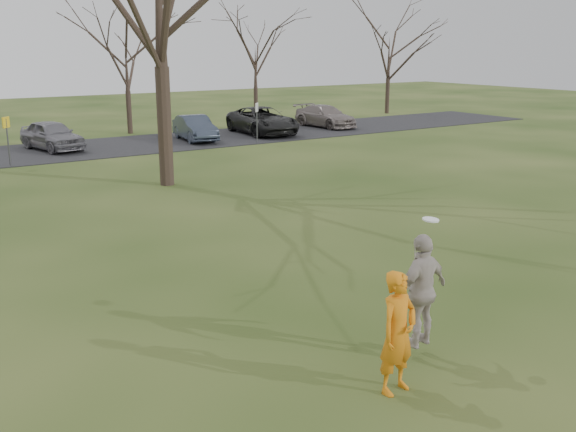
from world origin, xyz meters
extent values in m
plane|color=#1E380F|center=(0.00, 0.00, 0.00)|extent=(120.00, 120.00, 0.00)
cube|color=black|center=(0.00, 25.00, 0.02)|extent=(62.00, 6.50, 0.04)
imported|color=orange|center=(-1.14, -0.60, 0.92)|extent=(0.73, 0.54, 1.85)
imported|color=slate|center=(0.63, 25.47, 0.74)|extent=(2.50, 4.38, 1.41)
imported|color=#303948|center=(7.75, 24.60, 0.69)|extent=(1.91, 4.10, 1.30)
imported|color=black|center=(12.11, 24.92, 0.79)|extent=(2.93, 5.57, 1.49)
imported|color=gray|center=(17.00, 25.55, 0.69)|extent=(2.13, 4.62, 1.31)
imported|color=#B7ABA4|center=(-0.07, 0.01, 1.15)|extent=(1.14, 0.60, 1.87)
cylinder|color=white|center=(0.22, 0.19, 2.24)|extent=(0.27, 0.27, 0.06)
cylinder|color=#47474C|center=(-2.00, 22.00, 1.00)|extent=(0.06, 0.06, 2.00)
cube|color=yellow|center=(-2.00, 22.00, 1.85)|extent=(0.35, 0.35, 0.45)
cylinder|color=#47474C|center=(10.00, 22.00, 1.00)|extent=(0.06, 0.06, 2.00)
cube|color=silver|center=(10.00, 22.00, 1.85)|extent=(0.35, 0.35, 0.45)
camera|label=1|loc=(-7.29, -7.02, 4.95)|focal=41.09mm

